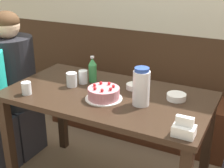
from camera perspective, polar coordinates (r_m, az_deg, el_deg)
The scene contains 12 objects.
bench_seat at distance 2.94m, azimuth 6.86°, elevation -5.51°, with size 1.99×0.38×0.46m.
dining_table at distance 2.07m, azimuth -0.81°, elevation -4.50°, with size 1.33×0.73×0.77m.
birthday_cake at distance 1.93m, azimuth -1.52°, elevation -1.73°, with size 0.23×0.23×0.09m.
water_pitcher at distance 1.84m, azimuth 5.37°, elevation -0.54°, with size 0.10×0.10×0.23m.
soju_bottle at distance 2.20m, azimuth -3.58°, elevation 2.63°, with size 0.06×0.06×0.19m.
napkin_holder at distance 1.58m, azimuth 13.04°, elevation -8.00°, with size 0.11×0.08×0.11m.
bowl_soup_white at distance 2.09m, azimuth 4.01°, elevation -0.44°, with size 0.10×0.10×0.03m.
bowl_rice_small at distance 1.97m, azimuth 11.69°, elevation -2.29°, with size 0.12×0.12×0.04m.
glass_water_tall at distance 2.14m, azimuth -7.36°, elevation 0.80°, with size 0.07×0.07×0.10m.
glass_tumbler_short at distance 2.18m, azimuth -5.32°, elevation 1.29°, with size 0.06×0.06×0.09m.
glass_shot_small at distance 2.08m, azimuth -15.37°, elevation -0.74°, with size 0.06×0.06×0.08m.
person_teal_shirt at distance 2.68m, azimuth -17.50°, elevation -0.41°, with size 0.37×0.37×1.22m.
Camera 1 is at (0.87, -1.64, 1.58)m, focal length 50.00 mm.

